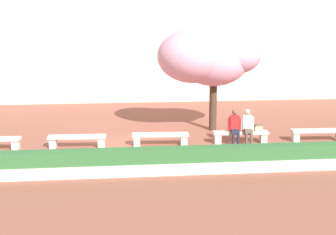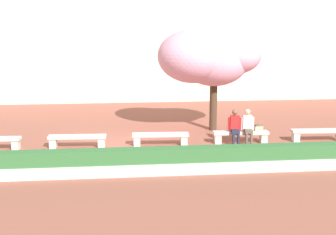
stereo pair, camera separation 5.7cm
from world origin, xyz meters
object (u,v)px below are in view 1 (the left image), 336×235
Objects in this scene: stone_bench_near_east at (160,137)px; stone_bench_east_end at (241,135)px; handbag at (259,127)px; cherry_tree_main at (209,57)px; person_seated_left at (235,125)px; stone_bench_center at (77,139)px; person_seated_right at (248,125)px; stone_bench_far_east at (318,133)px.

stone_bench_east_end is at bearing 0.00° from stone_bench_near_east.
handbag is at bearing 2.07° from stone_bench_east_end.
handbag is at bearing -56.45° from cherry_tree_main.
stone_bench_center is at bearing 179.48° from person_seated_left.
handbag reaches higher than stone_bench_east_end.
person_seated_left is 0.30× the size of cherry_tree_main.
person_seated_left is 0.49m from person_seated_right.
stone_bench_east_end is at bearing 12.05° from person_seated_left.
person_seated_left reaches higher than stone_bench_east_end.
stone_bench_center is at bearing 180.00° from stone_bench_far_east.
stone_bench_near_east is at bearing 179.06° from person_seated_right.
stone_bench_far_east is (3.03, -0.00, 0.00)m from stone_bench_east_end.
person_seated_right reaches higher than stone_bench_east_end.
stone_bench_center is 6.31m from person_seated_right.
person_seated_right is (0.49, -0.00, 0.00)m from person_seated_left.
stone_bench_near_east is 1.63× the size of person_seated_right.
handbag is at bearing 9.78° from person_seated_right.
stone_bench_near_east is 1.00× the size of stone_bench_east_end.
stone_bench_center is 1.63× the size of person_seated_right.
stone_bench_far_east is 5.25m from cherry_tree_main.
stone_bench_center is 6.06m from stone_bench_east_end.
cherry_tree_main is (2.22, 2.29, 2.75)m from stone_bench_near_east.
stone_bench_east_end is at bearing -177.93° from handbag.
person_seated_left is at bearing -175.25° from handbag.
stone_bench_center is 1.00× the size of stone_bench_far_east.
cherry_tree_main is (-1.50, 2.27, 2.48)m from handbag.
person_seated_left is at bearing -179.07° from stone_bench_far_east.
cherry_tree_main reaches higher than stone_bench_center.
person_seated_right is (6.30, -0.05, 0.39)m from stone_bench_center.
cherry_tree_main is at bearing 103.46° from person_seated_left.
stone_bench_near_east is 4.21m from cherry_tree_main.
person_seated_left reaches higher than stone_bench_center.
cherry_tree_main is (-1.05, 2.34, 2.36)m from person_seated_right.
stone_bench_east_end is at bearing 0.00° from stone_bench_center.
stone_bench_center and stone_bench_far_east have the same top height.
handbag is at bearing 4.75° from person_seated_left.
cherry_tree_main is (-0.56, 2.34, 2.36)m from person_seated_left.
stone_bench_near_east and stone_bench_east_end have the same top height.
person_seated_right is 3.81× the size of handbag.
stone_bench_center is 6.76m from handbag.
stone_bench_east_end is at bearing -70.52° from cherry_tree_main.
person_seated_left is 3.37m from cherry_tree_main.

